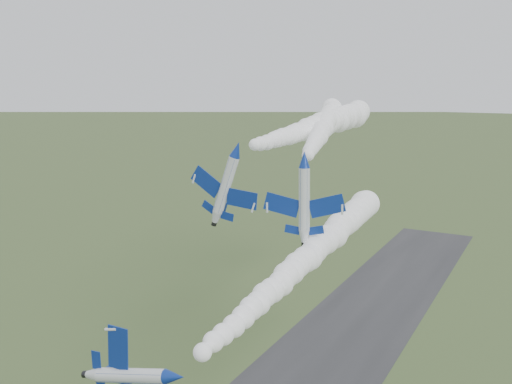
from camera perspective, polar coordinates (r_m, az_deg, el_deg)
jet_lead at (r=51.74m, az=-8.17°, el=-17.88°), size 3.17×11.38×9.21m
smoke_trail_jet_lead at (r=78.28m, az=5.58°, el=-6.16°), size 8.39×60.84×4.78m
jet_pair_left at (r=79.17m, az=-1.97°, el=4.28°), size 10.33×13.09×4.32m
smoke_trail_jet_pair_left at (r=113.35m, az=6.37°, el=6.65°), size 8.03×68.28×5.75m
jet_pair_right at (r=76.32m, az=4.85°, el=3.28°), size 11.08×12.85×3.23m
smoke_trail_jet_pair_right at (r=109.15m, az=6.80°, el=6.51°), size 22.07×58.46×4.72m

